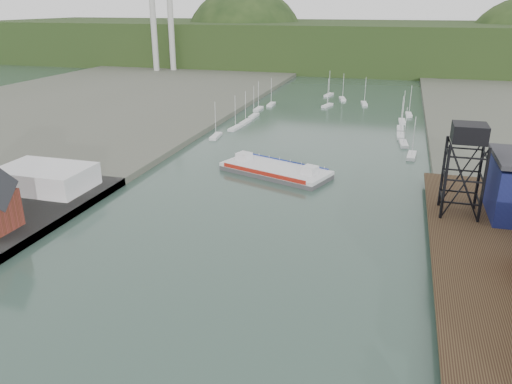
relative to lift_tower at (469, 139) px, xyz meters
The scene contains 7 objects.
east_pier 19.03m from the lift_tower, 81.25° to the right, with size 14.00×70.00×2.45m.
white_shed 80.28m from the lift_tower, behind, with size 18.00×12.00×4.50m, color silver.
lift_tower is the anchor object (origin of this frame).
marina_sailboats 89.04m from the lift_tower, 113.46° to the left, with size 57.71×92.65×0.90m.
smokestacks 224.80m from the lift_tower, 128.94° to the left, with size 11.20×8.20×60.00m.
distant_hills 246.51m from the lift_tower, 99.10° to the left, with size 500.00×120.00×80.00m.
chain_ferry 44.18m from the lift_tower, 154.34° to the left, with size 26.89×17.79×3.60m.
Camera 1 is at (23.38, -29.63, 36.75)m, focal length 35.00 mm.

